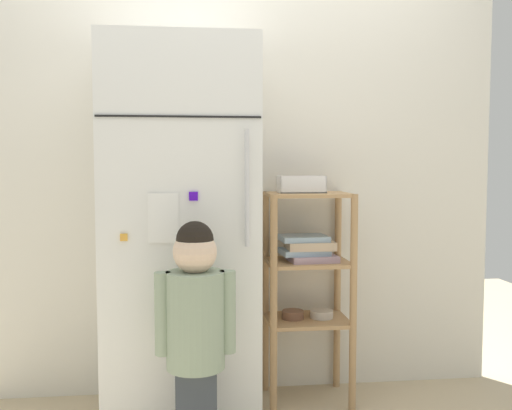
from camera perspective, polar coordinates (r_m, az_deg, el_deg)
kitchen_wall_back at (r=3.10m, az=-1.77°, el=2.59°), size 2.80×0.03×2.29m
refrigerator at (r=2.77m, az=-7.35°, el=-2.82°), size 0.70×0.64×1.79m
child_standing at (r=2.37m, az=-5.97°, el=-11.11°), size 0.32×0.24×1.00m
pantry_shelf_unit at (r=3.00m, az=5.09°, el=-6.38°), size 0.43×0.34×1.08m
fruit_bin at (r=2.95m, az=4.40°, el=1.90°), size 0.23×0.14×0.09m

